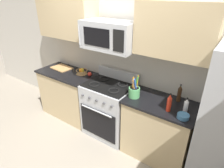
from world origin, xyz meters
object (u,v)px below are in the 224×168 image
at_px(range_oven, 109,109).
at_px(bottle_soy, 179,94).
at_px(utensil_crock, 134,92).
at_px(cutting_board, 62,68).
at_px(apple_loose, 90,74).
at_px(bottle_hot_sauce, 169,103).
at_px(prep_bowl, 183,116).
at_px(fruit_basket, 82,71).
at_px(bottle_vinegar, 186,106).
at_px(microwave, 109,35).

relative_size(range_oven, bottle_soy, 4.36).
relative_size(utensil_crock, cutting_board, 0.86).
bearing_deg(apple_loose, bottle_soy, 2.16).
distance_m(bottle_soy, bottle_hot_sauce, 0.30).
bearing_deg(bottle_hot_sauce, prep_bowl, -13.75).
bearing_deg(range_oven, bottle_soy, 9.12).
height_order(utensil_crock, apple_loose, utensil_crock).
height_order(range_oven, fruit_basket, range_oven).
xyz_separation_m(utensil_crock, bottle_vinegar, (0.69, 0.03, 0.01)).
bearing_deg(utensil_crock, apple_loose, 169.39).
bearing_deg(cutting_board, prep_bowl, -6.26).
xyz_separation_m(bottle_soy, bottle_vinegar, (0.15, -0.21, -0.03)).
distance_m(microwave, fruit_basket, 0.99).
bearing_deg(utensil_crock, cutting_board, 174.78).
bearing_deg(range_oven, fruit_basket, 171.07).
xyz_separation_m(fruit_basket, cutting_board, (-0.49, -0.03, -0.04)).
height_order(range_oven, prep_bowl, range_oven).
bearing_deg(cutting_board, bottle_vinegar, -2.86).
relative_size(bottle_soy, bottle_hot_sauce, 1.03).
bearing_deg(bottle_hot_sauce, apple_loose, 170.74).
height_order(range_oven, microwave, microwave).
xyz_separation_m(utensil_crock, prep_bowl, (0.71, -0.11, -0.05)).
bearing_deg(bottle_soy, apple_loose, -177.84).
height_order(apple_loose, bottle_hot_sauce, bottle_hot_sauce).
xyz_separation_m(apple_loose, cutting_board, (-0.68, -0.03, -0.03)).
relative_size(range_oven, utensil_crock, 3.34).
bearing_deg(utensil_crock, fruit_basket, 171.25).
xyz_separation_m(fruit_basket, apple_loose, (0.18, 0.00, -0.01)).
bearing_deg(fruit_basket, bottle_vinegar, -4.47).
distance_m(apple_loose, cutting_board, 0.68).
relative_size(fruit_basket, apple_loose, 2.79).
xyz_separation_m(microwave, utensil_crock, (0.49, -0.10, -0.69)).
bearing_deg(apple_loose, utensil_crock, -10.61).
height_order(utensil_crock, prep_bowl, utensil_crock).
xyz_separation_m(fruit_basket, prep_bowl, (1.87, -0.29, -0.02)).
bearing_deg(bottle_vinegar, range_oven, 178.07).
bearing_deg(cutting_board, apple_loose, 2.70).
distance_m(range_oven, bottle_vinegar, 1.30).
height_order(bottle_vinegar, prep_bowl, bottle_vinegar).
xyz_separation_m(bottle_soy, bottle_hot_sauce, (-0.03, -0.30, -0.00)).
bearing_deg(bottle_soy, microwave, -172.26).
bearing_deg(cutting_board, bottle_soy, 2.32).
bearing_deg(bottle_soy, range_oven, -170.88).
height_order(utensil_crock, bottle_hot_sauce, utensil_crock).
height_order(utensil_crock, bottle_vinegar, utensil_crock).
relative_size(range_oven, microwave, 1.38).
bearing_deg(bottle_vinegar, fruit_basket, 175.53).
bearing_deg(microwave, bottle_hot_sauce, -8.99).
relative_size(fruit_basket, prep_bowl, 1.46).
bearing_deg(bottle_hot_sauce, microwave, 171.01).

